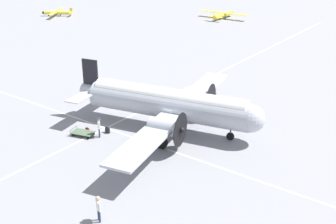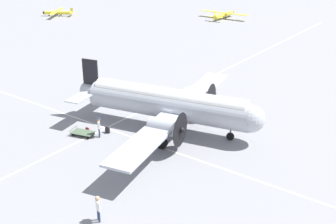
% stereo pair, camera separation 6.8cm
% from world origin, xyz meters
% --- Properties ---
extents(ground_plane, '(300.00, 300.00, 0.00)m').
position_xyz_m(ground_plane, '(0.00, 0.00, 0.00)').
color(ground_plane, gray).
extents(apron_line_eastwest, '(120.00, 0.16, 0.01)m').
position_xyz_m(apron_line_eastwest, '(0.00, -3.48, 0.00)').
color(apron_line_eastwest, silver).
rests_on(apron_line_eastwest, ground_plane).
extents(apron_line_northsouth, '(0.16, 120.00, 0.01)m').
position_xyz_m(apron_line_northsouth, '(-4.76, 0.00, 0.00)').
color(apron_line_northsouth, silver).
rests_on(apron_line_northsouth, ground_plane).
extents(airliner_main, '(18.30, 23.20, 5.76)m').
position_xyz_m(airliner_main, '(0.41, 0.09, 2.52)').
color(airliner_main, '#ADB2BC').
rests_on(airliner_main, ground_plane).
extents(crew_foreground, '(0.57, 0.39, 1.87)m').
position_xyz_m(crew_foreground, '(4.70, -13.88, 1.15)').
color(crew_foreground, navy).
rests_on(crew_foreground, ground_plane).
extents(passenger_boarding, '(0.46, 0.50, 1.87)m').
position_xyz_m(passenger_boarding, '(-3.92, -5.14, 1.17)').
color(passenger_boarding, navy).
rests_on(passenger_boarding, ground_plane).
extents(suitcase_near_door, '(0.39, 0.12, 0.47)m').
position_xyz_m(suitcase_near_door, '(-5.53, -5.10, 0.22)').
color(suitcase_near_door, maroon).
rests_on(suitcase_near_door, ground_plane).
extents(suitcase_upright_spare, '(0.49, 0.16, 0.59)m').
position_xyz_m(suitcase_upright_spare, '(-3.92, -4.11, 0.28)').
color(suitcase_upright_spare, '#232328').
rests_on(suitcase_upright_spare, ground_plane).
extents(baggage_cart, '(2.32, 1.71, 0.56)m').
position_xyz_m(baggage_cart, '(-5.36, -5.82, 0.28)').
color(baggage_cart, '#4C6047').
rests_on(baggage_cart, ground_plane).
extents(light_aircraft_distant, '(6.82, 8.19, 1.82)m').
position_xyz_m(light_aircraft_distant, '(-54.81, 33.02, 0.78)').
color(light_aircraft_distant, yellow).
rests_on(light_aircraft_distant, ground_plane).
extents(light_aircraft_taxiing, '(11.19, 8.27, 2.13)m').
position_xyz_m(light_aircraft_taxiing, '(-23.21, 52.21, 0.86)').
color(light_aircraft_taxiing, yellow).
rests_on(light_aircraft_taxiing, ground_plane).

